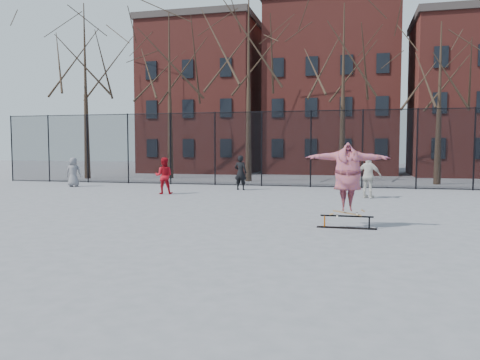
% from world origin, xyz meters
% --- Properties ---
extents(ground, '(100.00, 100.00, 0.00)m').
position_xyz_m(ground, '(0.00, 0.00, 0.00)').
color(ground, slate).
extents(skate_rail, '(1.52, 0.23, 0.34)m').
position_xyz_m(skate_rail, '(3.26, 0.80, 0.13)').
color(skate_rail, black).
rests_on(skate_rail, ground).
extents(skateboard, '(0.78, 0.19, 0.09)m').
position_xyz_m(skateboard, '(3.26, 0.80, 0.38)').
color(skateboard, olive).
rests_on(skateboard, skate_rail).
extents(skater, '(2.22, 0.82, 1.76)m').
position_xyz_m(skater, '(3.26, 0.80, 1.31)').
color(skater, '#493D9A').
rests_on(skater, skateboard).
extents(bystander_grey, '(0.87, 0.70, 1.55)m').
position_xyz_m(bystander_grey, '(-11.00, 10.32, 0.77)').
color(bystander_grey, slate).
rests_on(bystander_grey, ground).
extents(bystander_black, '(0.66, 0.47, 1.69)m').
position_xyz_m(bystander_black, '(-1.97, 10.61, 0.85)').
color(bystander_black, black).
rests_on(bystander_black, ground).
extents(bystander_red, '(0.92, 0.79, 1.63)m').
position_xyz_m(bystander_red, '(-4.83, 7.88, 0.81)').
color(bystander_red, '#B5101B').
rests_on(bystander_red, ground).
extents(bystander_white, '(1.14, 0.82, 1.80)m').
position_xyz_m(bystander_white, '(4.00, 8.30, 0.90)').
color(bystander_white, silver).
rests_on(bystander_white, ground).
extents(fence, '(34.03, 0.07, 4.00)m').
position_xyz_m(fence, '(-0.01, 13.00, 2.05)').
color(fence, black).
rests_on(fence, ground).
extents(tree_row, '(33.66, 7.46, 10.67)m').
position_xyz_m(tree_row, '(-0.25, 17.15, 7.36)').
color(tree_row, black).
rests_on(tree_row, ground).
extents(rowhouses, '(29.00, 7.00, 13.00)m').
position_xyz_m(rowhouses, '(0.72, 26.00, 6.06)').
color(rowhouses, maroon).
rests_on(rowhouses, ground).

